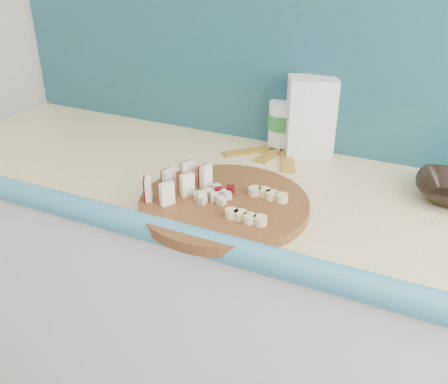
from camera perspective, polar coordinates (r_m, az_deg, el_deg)
The scene contains 9 objects.
kitchen_counter at distance 1.49m, azimuth 8.44°, elevation -15.89°, with size 2.20×0.63×0.91m.
backsplash at distance 1.41m, azimuth 14.26°, elevation 13.78°, with size 2.20×0.02×0.50m, color teal.
cutting_board at distance 1.14m, azimuth -0.00°, elevation -1.43°, with size 0.39×0.39×0.02m, color #492A0F.
apple_wedges at distance 1.16m, azimuth -5.36°, elevation 1.11°, with size 0.11×0.15×0.05m.
apple_chunks at distance 1.14m, azimuth -1.12°, elevation -0.19°, with size 0.05×0.06×0.02m.
banana_slices at distance 1.10m, azimuth 3.85°, elevation -1.46°, with size 0.10×0.15×0.02m.
flour_bag at distance 1.42m, azimuth 9.86°, elevation 8.46°, with size 0.13×0.09×0.22m, color silver.
canister at distance 1.47m, azimuth 6.65°, elevation 7.78°, with size 0.08×0.08×0.14m.
banana_peel at distance 1.43m, azimuth 5.31°, elevation 4.33°, with size 0.23×0.20×0.01m.
Camera 1 is at (0.37, 0.45, 1.48)m, focal length 40.00 mm.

